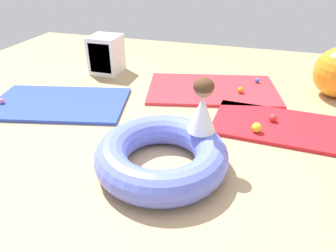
% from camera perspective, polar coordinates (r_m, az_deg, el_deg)
% --- Properties ---
extents(ground_plane, '(8.00, 8.00, 0.00)m').
position_cam_1_polar(ground_plane, '(2.80, -1.12, -6.91)').
color(ground_plane, tan).
extents(gym_mat_far_right, '(1.82, 0.90, 0.04)m').
position_cam_1_polar(gym_mat_far_right, '(3.55, 23.09, -0.49)').
color(gym_mat_far_right, red).
rests_on(gym_mat_far_right, ground).
extents(gym_mat_center_rear, '(1.81, 1.30, 0.04)m').
position_cam_1_polar(gym_mat_center_rear, '(4.05, -19.63, 4.03)').
color(gym_mat_center_rear, '#2D47B7').
rests_on(gym_mat_center_rear, ground).
extents(gym_mat_front, '(1.90, 1.38, 0.04)m').
position_cam_1_polar(gym_mat_front, '(4.25, 8.23, 6.78)').
color(gym_mat_front, red).
rests_on(gym_mat_front, ground).
extents(inflatable_cushion, '(1.15, 1.15, 0.29)m').
position_cam_1_polar(inflatable_cushion, '(2.66, -1.23, -5.43)').
color(inflatable_cushion, '#6070E5').
rests_on(inflatable_cushion, ground).
extents(child_in_white, '(0.35, 0.35, 0.49)m').
position_cam_1_polar(child_in_white, '(2.63, 6.46, 3.71)').
color(child_in_white, white).
rests_on(child_in_white, inflatable_cushion).
extents(play_ball_orange, '(0.08, 0.08, 0.08)m').
position_cam_1_polar(play_ball_orange, '(4.15, 13.36, 6.56)').
color(play_ball_orange, orange).
rests_on(play_ball_orange, gym_mat_front).
extents(play_ball_red, '(0.09, 0.09, 0.09)m').
position_cam_1_polar(play_ball_red, '(3.54, 18.96, 1.44)').
color(play_ball_red, red).
rests_on(play_ball_red, gym_mat_far_right).
extents(play_ball_pink, '(0.06, 0.06, 0.06)m').
position_cam_1_polar(play_ball_pink, '(4.27, -28.57, 4.11)').
color(play_ball_pink, pink).
rests_on(play_ball_pink, gym_mat_center_rear).
extents(play_ball_blue, '(0.06, 0.06, 0.06)m').
position_cam_1_polar(play_ball_blue, '(4.54, 16.28, 8.14)').
color(play_ball_blue, blue).
rests_on(play_ball_blue, gym_mat_front).
extents(play_ball_yellow, '(0.10, 0.10, 0.10)m').
position_cam_1_polar(play_ball_yellow, '(3.28, 16.21, -0.28)').
color(play_ball_yellow, yellow).
rests_on(play_ball_yellow, gym_mat_far_right).
extents(storage_cube, '(0.44, 0.44, 0.56)m').
position_cam_1_polar(storage_cube, '(4.88, -11.57, 12.87)').
color(storage_cube, white).
rests_on(storage_cube, ground).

